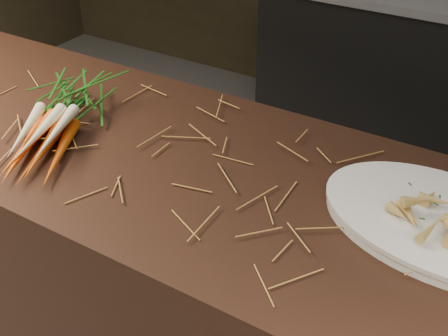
% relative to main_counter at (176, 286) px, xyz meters
% --- Properties ---
extents(main_counter, '(2.40, 0.70, 0.90)m').
position_rel_main_counter_xyz_m(main_counter, '(0.00, 0.00, 0.00)').
color(main_counter, black).
rests_on(main_counter, ground).
extents(back_counter, '(1.82, 0.62, 0.84)m').
position_rel_main_counter_xyz_m(back_counter, '(0.30, 1.88, -0.03)').
color(back_counter, black).
rests_on(back_counter, ground).
extents(straw_bedding, '(1.40, 0.60, 0.02)m').
position_rel_main_counter_xyz_m(straw_bedding, '(0.00, 0.00, 0.46)').
color(straw_bedding, olive).
rests_on(straw_bedding, main_counter).
extents(root_veg_bunch, '(0.35, 0.51, 0.09)m').
position_rel_main_counter_xyz_m(root_veg_bunch, '(-0.30, -0.04, 0.50)').
color(root_veg_bunch, '#DA4A00').
rests_on(root_veg_bunch, main_counter).
extents(serving_platter, '(0.52, 0.38, 0.03)m').
position_rel_main_counter_xyz_m(serving_platter, '(0.64, 0.06, 0.46)').
color(serving_platter, white).
rests_on(serving_platter, main_counter).
extents(roasted_veg_heap, '(0.26, 0.20, 0.05)m').
position_rel_main_counter_xyz_m(roasted_veg_heap, '(0.64, 0.06, 0.50)').
color(roasted_veg_heap, tan).
rests_on(roasted_veg_heap, serving_platter).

